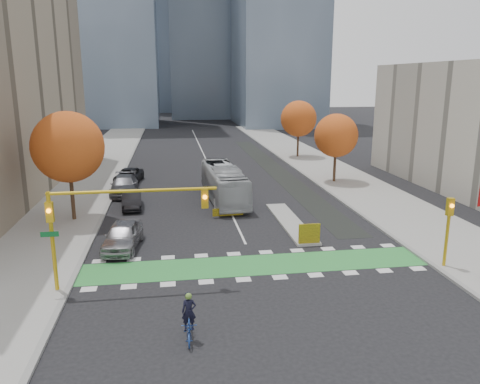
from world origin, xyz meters
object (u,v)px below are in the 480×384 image
object	(u,v)px
traffic_signal_west	(105,213)
parked_car_d	(129,176)
tree_east_far	(299,119)
tree_west	(68,147)
parked_car_b	(132,200)
hazard_board	(309,234)
bus	(224,183)
cyclist	(189,324)
parked_car_a	(123,236)
traffic_signal_east	(449,222)
parked_car_c	(124,185)
tree_east_near	(336,136)

from	to	relation	value
traffic_signal_west	parked_car_d	distance (m)	25.80
parked_car_d	tree_east_far	bearing A→B (deg)	38.00
tree_west	parked_car_b	xyz separation A→B (m)	(4.05, 3.06, -4.89)
hazard_board	parked_car_d	bearing A→B (deg)	121.94
bus	parked_car_d	bearing A→B (deg)	132.73
cyclist	parked_car_b	bearing A→B (deg)	102.68
tree_east_far	traffic_signal_west	distance (m)	43.61
parked_car_d	parked_car_a	bearing A→B (deg)	-79.55
tree_west	bus	distance (m)	13.35
traffic_signal_east	parked_car_d	world-z (taller)	traffic_signal_east
parked_car_b	hazard_board	bearing A→B (deg)	-46.30
tree_east_far	parked_car_c	bearing A→B (deg)	-140.15
traffic_signal_east	tree_west	bearing A→B (deg)	150.93
bus	parked_car_c	size ratio (longest dim) A/B	1.91
tree_east_near	parked_car_b	size ratio (longest dim) A/B	1.60
tree_west	parked_car_c	xyz separation A→B (m)	(3.00, 8.06, -4.78)
parked_car_a	parked_car_d	size ratio (longest dim) A/B	0.96
traffic_signal_west	parked_car_d	bearing A→B (deg)	92.40
cyclist	bus	bearing A→B (deg)	82.16
parked_car_d	bus	bearing A→B (deg)	-37.03
traffic_signal_west	parked_car_d	size ratio (longest dim) A/B	1.64
hazard_board	tree_east_near	size ratio (longest dim) A/B	0.20
tree_east_near	parked_car_a	world-z (taller)	tree_east_near
parked_car_a	parked_car_b	world-z (taller)	parked_car_a
hazard_board	parked_car_b	bearing A→B (deg)	137.74
parked_car_c	tree_east_near	bearing A→B (deg)	4.48
traffic_signal_east	bus	bearing A→B (deg)	121.98
parked_car_c	parked_car_d	bearing A→B (deg)	89.20
tree_west	parked_car_d	bearing A→B (deg)	77.06
bus	parked_car_a	bearing A→B (deg)	-128.08
tree_west	bus	size ratio (longest dim) A/B	0.74
tree_west	parked_car_a	xyz separation A→B (m)	(4.20, -6.61, -4.76)
bus	parked_car_a	size ratio (longest dim) A/B	2.21
hazard_board	bus	world-z (taller)	bus
cyclist	traffic_signal_west	bearing A→B (deg)	127.52
tree_west	tree_east_near	bearing A→B (deg)	22.62
tree_east_far	parked_car_c	xyz separation A→B (m)	(-21.50, -17.94, -4.40)
parked_car_a	tree_east_near	bearing A→B (deg)	46.70
hazard_board	parked_car_b	distance (m)	16.14
tree_east_far	parked_car_a	size ratio (longest dim) A/B	1.53
tree_west	tree_east_far	bearing A→B (deg)	46.70
traffic_signal_east	cyclist	world-z (taller)	traffic_signal_east
traffic_signal_west	traffic_signal_east	xyz separation A→B (m)	(18.43, 0.00, -1.30)
tree_east_near	tree_east_far	size ratio (longest dim) A/B	0.92
tree_west	hazard_board	bearing A→B (deg)	-25.99
traffic_signal_west	cyclist	world-z (taller)	traffic_signal_west
parked_car_b	traffic_signal_east	bearing A→B (deg)	-44.20
parked_car_a	parked_car_c	xyz separation A→B (m)	(-1.20, 14.67, -0.01)
tree_west	parked_car_a	bearing A→B (deg)	-57.55
tree_east_near	parked_car_b	world-z (taller)	tree_east_near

